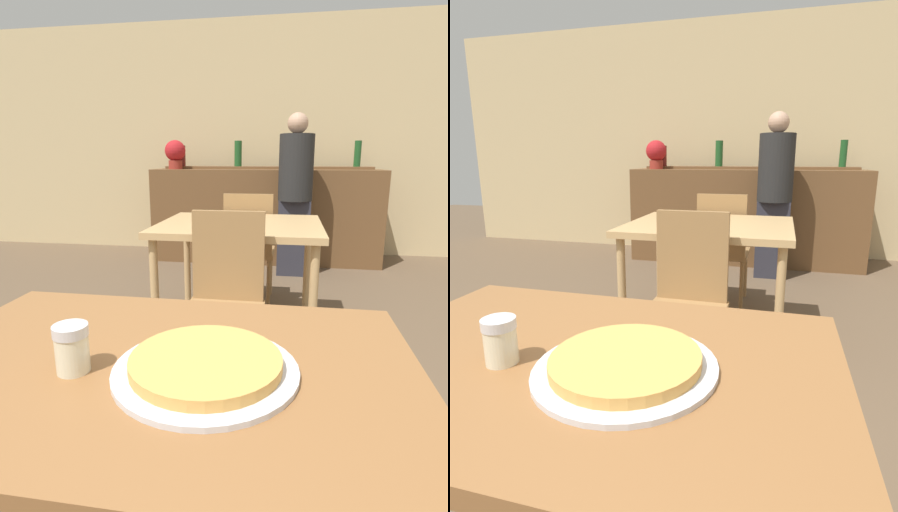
% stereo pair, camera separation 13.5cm
% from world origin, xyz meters
% --- Properties ---
extents(wall_back, '(8.00, 0.05, 2.80)m').
position_xyz_m(wall_back, '(0.00, 4.43, 1.40)').
color(wall_back, '#D1B784').
rests_on(wall_back, ground_plane).
extents(dining_table_near, '(1.11, 0.75, 0.76)m').
position_xyz_m(dining_table_near, '(0.00, 0.00, 0.67)').
color(dining_table_near, brown).
rests_on(dining_table_near, ground_plane).
extents(dining_table_far, '(1.04, 0.90, 0.78)m').
position_xyz_m(dining_table_far, '(-0.04, 1.78, 0.69)').
color(dining_table_far, tan).
rests_on(dining_table_far, ground_plane).
extents(bar_counter, '(2.60, 0.56, 1.06)m').
position_xyz_m(bar_counter, '(0.00, 3.92, 0.53)').
color(bar_counter, brown).
rests_on(bar_counter, ground_plane).
extents(bar_back_shelf, '(2.39, 0.24, 0.33)m').
position_xyz_m(bar_back_shelf, '(0.00, 4.06, 1.12)').
color(bar_back_shelf, brown).
rests_on(bar_back_shelf, bar_counter).
extents(chair_far_side_front, '(0.40, 0.40, 0.92)m').
position_xyz_m(chair_far_side_front, '(-0.04, 1.17, 0.52)').
color(chair_far_side_front, olive).
rests_on(chair_far_side_front, ground_plane).
extents(chair_far_side_back, '(0.40, 0.40, 0.92)m').
position_xyz_m(chair_far_side_back, '(-0.04, 2.40, 0.52)').
color(chair_far_side_back, olive).
rests_on(chair_far_side_back, ground_plane).
extents(pizza_tray, '(0.38, 0.38, 0.04)m').
position_xyz_m(pizza_tray, '(0.11, -0.04, 0.77)').
color(pizza_tray, silver).
rests_on(pizza_tray, dining_table_near).
extents(cheese_shaker, '(0.07, 0.07, 0.10)m').
position_xyz_m(cheese_shaker, '(-0.15, -0.07, 0.81)').
color(cheese_shaker, beige).
rests_on(cheese_shaker, dining_table_near).
extents(person_standing, '(0.34, 0.34, 1.61)m').
position_xyz_m(person_standing, '(0.33, 3.34, 0.87)').
color(person_standing, '#2D2D38').
rests_on(person_standing, ground_plane).
extents(potted_plant, '(0.24, 0.24, 0.33)m').
position_xyz_m(potted_plant, '(-1.05, 3.87, 1.25)').
color(potted_plant, maroon).
rests_on(potted_plant, bar_counter).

